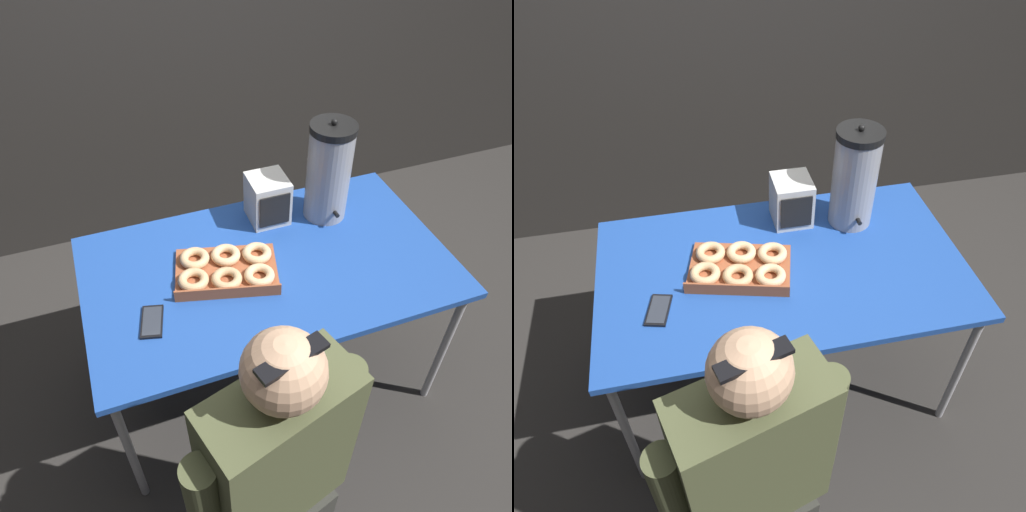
# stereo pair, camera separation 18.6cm
# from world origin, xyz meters

# --- Properties ---
(ground_plane) EXTENTS (12.00, 12.00, 0.00)m
(ground_plane) POSITION_xyz_m (0.00, 0.00, 0.00)
(ground_plane) COLOR #2D2B28
(folding_table) EXTENTS (1.40, 0.82, 0.73)m
(folding_table) POSITION_xyz_m (0.00, 0.00, 0.68)
(folding_table) COLOR #1E479E
(folding_table) RESTS_ON ground
(donut_box) EXTENTS (0.43, 0.35, 0.05)m
(donut_box) POSITION_xyz_m (-0.16, 0.01, 0.75)
(donut_box) COLOR brown
(donut_box) RESTS_ON folding_table
(coffee_urn) EXTENTS (0.18, 0.21, 0.44)m
(coffee_urn) POSITION_xyz_m (0.34, 0.21, 0.94)
(coffee_urn) COLOR #939399
(coffee_urn) RESTS_ON folding_table
(cell_phone) EXTENTS (0.11, 0.15, 0.01)m
(cell_phone) POSITION_xyz_m (-0.47, -0.13, 0.73)
(cell_phone) COLOR black
(cell_phone) RESTS_ON folding_table
(space_heater) EXTENTS (0.15, 0.17, 0.20)m
(space_heater) POSITION_xyz_m (0.10, 0.27, 0.83)
(space_heater) COLOR silver
(space_heater) RESTS_ON folding_table
(person_seated) EXTENTS (0.54, 0.30, 1.25)m
(person_seated) POSITION_xyz_m (-0.24, -0.72, 0.60)
(person_seated) COLOR #33332D
(person_seated) RESTS_ON ground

